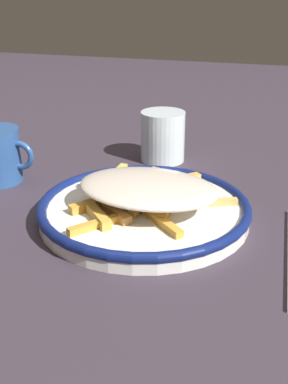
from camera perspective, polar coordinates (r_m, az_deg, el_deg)
The scene contains 4 objects.
ground_plane at distance 0.68m, azimuth 0.00°, elevation -3.07°, with size 2.60×2.60×0.00m, color #372E39.
plate at distance 0.68m, azimuth 0.00°, elevation -2.00°, with size 0.28×0.28×0.03m.
fries_heap at distance 0.66m, azimuth 0.07°, elevation 0.20°, with size 0.22×0.22×0.04m.
water_glass at distance 0.89m, azimuth 2.11°, elevation 6.23°, with size 0.08×0.08×0.09m, color silver.
Camera 1 is at (0.17, -0.59, 0.31)m, focal length 47.70 mm.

